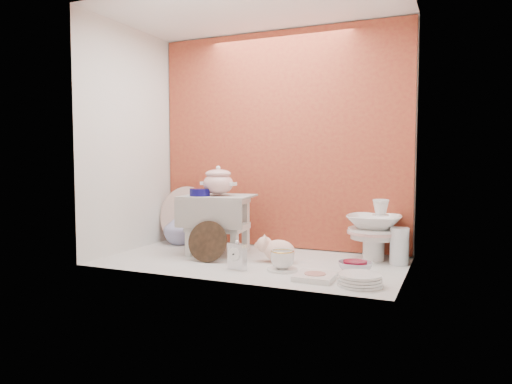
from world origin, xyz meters
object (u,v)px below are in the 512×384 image
plush_pig (279,250)px  gold_rim_teacup (282,259)px  soup_tureen (218,181)px  floral_platter (186,215)px  blue_white_vase (180,227)px  mantel_clock (237,255)px  dinner_plate_stack (360,280)px  porcelain_tower (374,230)px  crystal_bowl (355,267)px  step_stool (218,225)px

plush_pig → gold_rim_teacup: plush_pig is taller
soup_tureen → plush_pig: bearing=-10.6°
floral_platter → blue_white_vase: floral_platter is taller
mantel_clock → dinner_plate_stack: (0.70, -0.07, -0.05)m
mantel_clock → porcelain_tower: bearing=57.1°
gold_rim_teacup → crystal_bowl: gold_rim_teacup is taller
gold_rim_teacup → dinner_plate_stack: bearing=-17.4°
plush_pig → porcelain_tower: bearing=46.3°
plush_pig → soup_tureen: bearing=-174.8°
step_stool → gold_rim_teacup: 0.63m
crystal_bowl → porcelain_tower: bearing=83.8°
dinner_plate_stack → crystal_bowl: 0.28m
porcelain_tower → gold_rim_teacup: bearing=-130.7°
floral_platter → dinner_plate_stack: (1.39, -0.65, -0.18)m
gold_rim_teacup → porcelain_tower: porcelain_tower is taller
blue_white_vase → crystal_bowl: (1.35, -0.36, -0.10)m
crystal_bowl → porcelain_tower: 0.40m
blue_white_vase → gold_rim_teacup: bearing=-26.6°
plush_pig → mantel_clock: bearing=-104.3°
step_stool → dinner_plate_stack: step_stool is taller
plush_pig → dinner_plate_stack: (0.54, -0.33, -0.04)m
gold_rim_teacup → porcelain_tower: (0.42, 0.49, 0.12)m
mantel_clock → plush_pig: size_ratio=0.67×
floral_platter → porcelain_tower: bearing=-0.9°
blue_white_vase → crystal_bowl: bearing=-15.0°
step_stool → gold_rim_teacup: step_stool is taller
soup_tureen → gold_rim_teacup: bearing=-26.7°
floral_platter → mantel_clock: bearing=-40.1°
gold_rim_teacup → dinner_plate_stack: gold_rim_teacup is taller
plush_pig → crystal_bowl: (0.47, -0.06, -0.04)m
blue_white_vase → step_stool: bearing=-25.8°
crystal_bowl → dinner_plate_stack: bearing=-73.9°
gold_rim_teacup → step_stool: bearing=152.8°
step_stool → blue_white_vase: step_stool is taller
soup_tureen → porcelain_tower: size_ratio=0.62×
step_stool → crystal_bowl: 0.96m
step_stool → crystal_bowl: bearing=-17.9°
mantel_clock → gold_rim_teacup: (0.24, 0.08, -0.02)m
floral_platter → mantel_clock: size_ratio=2.55×
soup_tureen → dinner_plate_stack: (1.00, -0.42, -0.45)m
blue_white_vase → plush_pig: blue_white_vase is taller
mantel_clock → plush_pig: (0.15, 0.26, -0.01)m
porcelain_tower → mantel_clock: bearing=-139.5°
blue_white_vase → gold_rim_teacup: blue_white_vase is taller
soup_tureen → blue_white_vase: 0.59m
porcelain_tower → crystal_bowl: bearing=-96.2°
mantel_clock → soup_tureen: bearing=147.3°
step_stool → floral_platter: floral_platter is taller
mantel_clock → dinner_plate_stack: size_ratio=0.75×
floral_platter → porcelain_tower: (1.35, -0.02, -0.02)m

